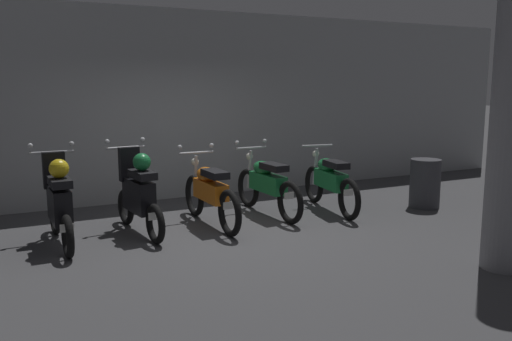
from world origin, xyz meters
TOP-DOWN VIEW (x-y plane):
  - ground_plane at (0.00, 0.00)m, footprint 80.00×80.00m
  - back_wall at (0.00, 2.66)m, footprint 16.00×0.30m
  - motorbike_slot_0 at (-2.09, 0.42)m, footprint 0.59×1.68m
  - motorbike_slot_1 at (-1.05, 0.52)m, footprint 0.59×1.68m
  - motorbike_slot_2 at (-0.00, 0.48)m, footprint 0.59×1.95m
  - motorbike_slot_3 at (1.04, 0.68)m, footprint 0.59×1.95m
  - motorbike_slot_4 at (2.09, 0.46)m, footprint 0.56×1.94m
  - trash_bin at (3.65, -0.06)m, footprint 0.50×0.50m

SIDE VIEW (x-z plane):
  - ground_plane at x=0.00m, z-range 0.00..0.00m
  - trash_bin at x=3.65m, z-range 0.00..0.82m
  - motorbike_slot_4 at x=2.09m, z-range -0.03..1.01m
  - motorbike_slot_2 at x=0.00m, z-range -0.08..1.07m
  - motorbike_slot_3 at x=1.04m, z-range -0.08..1.07m
  - motorbike_slot_0 at x=-2.09m, z-range -0.08..1.21m
  - motorbike_slot_1 at x=-1.05m, z-range -0.08..1.21m
  - back_wall at x=0.00m, z-range 0.00..3.36m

